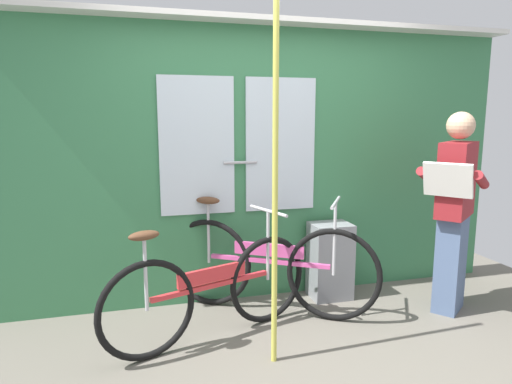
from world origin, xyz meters
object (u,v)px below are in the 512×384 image
object	(u,v)px
bicycle_near_door	(268,266)
bicycle_leaning_behind	(212,290)
passenger_reading_newspaper	(454,209)
handrail_pole	(275,186)
trash_bin_by_wall	(330,261)

from	to	relation	value
bicycle_near_door	bicycle_leaning_behind	size ratio (longest dim) A/B	0.98
bicycle_near_door	passenger_reading_newspaper	distance (m)	1.53
handrail_pole	passenger_reading_newspaper	bearing A→B (deg)	13.05
bicycle_leaning_behind	handrail_pole	bearing A→B (deg)	-69.26
passenger_reading_newspaper	trash_bin_by_wall	distance (m)	1.08
trash_bin_by_wall	handrail_pole	bearing A→B (deg)	-131.90
trash_bin_by_wall	passenger_reading_newspaper	bearing A→B (deg)	-31.34
bicycle_near_door	passenger_reading_newspaper	xyz separation A→B (m)	(1.42, -0.34, 0.45)
trash_bin_by_wall	bicycle_leaning_behind	bearing A→B (deg)	-156.81
bicycle_near_door	handrail_pole	world-z (taller)	handrail_pole
bicycle_near_door	passenger_reading_newspaper	bearing A→B (deg)	18.44
bicycle_near_door	trash_bin_by_wall	world-z (taller)	bicycle_near_door
bicycle_leaning_behind	handrail_pole	size ratio (longest dim) A/B	0.68
trash_bin_by_wall	handrail_pole	xyz separation A→B (m)	(-0.78, -0.87, 0.81)
bicycle_leaning_behind	trash_bin_by_wall	world-z (taller)	bicycle_leaning_behind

